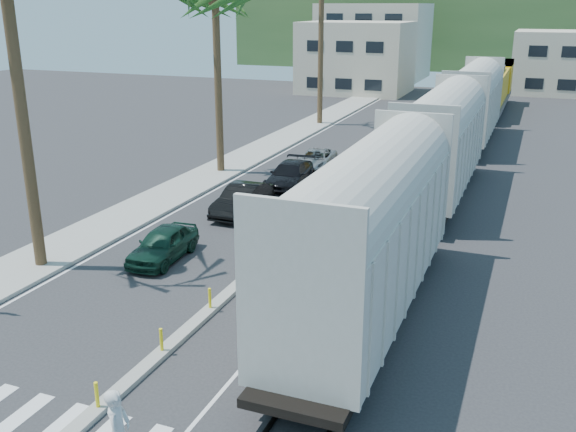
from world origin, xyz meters
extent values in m
plane|color=#28282B|center=(0.00, 0.00, 0.00)|extent=(140.00, 140.00, 0.00)
cube|color=gray|center=(-8.50, 25.00, 0.07)|extent=(3.00, 90.00, 0.15)
cube|color=black|center=(4.28, 28.00, 0.03)|extent=(0.12, 100.00, 0.06)
cube|color=black|center=(5.72, 28.00, 0.03)|extent=(0.12, 100.00, 0.06)
cube|color=gray|center=(0.00, 20.00, 0.07)|extent=(0.45, 60.00, 0.15)
cylinder|color=yellow|center=(0.00, -1.00, 0.50)|extent=(0.10, 0.10, 0.70)
cylinder|color=yellow|center=(0.00, 2.00, 0.50)|extent=(0.10, 0.10, 0.70)
cylinder|color=yellow|center=(0.00, 5.00, 0.50)|extent=(0.10, 0.10, 0.70)
cylinder|color=yellow|center=(0.00, 8.00, 0.50)|extent=(0.10, 0.10, 0.70)
cylinder|color=yellow|center=(0.00, 11.00, 0.50)|extent=(0.10, 0.10, 0.70)
cylinder|color=yellow|center=(0.00, 14.00, 0.50)|extent=(0.10, 0.10, 0.70)
cylinder|color=yellow|center=(0.00, 17.00, 0.50)|extent=(0.10, 0.10, 0.70)
cylinder|color=yellow|center=(0.00, 20.00, 0.50)|extent=(0.10, 0.10, 0.70)
cylinder|color=yellow|center=(0.00, 23.00, 0.50)|extent=(0.10, 0.10, 0.70)
cylinder|color=yellow|center=(0.00, 26.00, 0.50)|extent=(0.10, 0.10, 0.70)
cylinder|color=yellow|center=(0.00, 29.00, 0.50)|extent=(0.10, 0.10, 0.70)
cylinder|color=yellow|center=(0.00, 32.00, 0.50)|extent=(0.10, 0.10, 0.70)
cylinder|color=yellow|center=(0.00, 35.00, 0.50)|extent=(0.10, 0.10, 0.70)
cylinder|color=yellow|center=(0.00, 38.00, 0.50)|extent=(0.10, 0.10, 0.70)
cylinder|color=yellow|center=(0.00, 41.00, 0.50)|extent=(0.10, 0.10, 0.70)
cube|color=silver|center=(-6.80, 25.00, 0.00)|extent=(0.12, 90.00, 0.01)
cube|color=silver|center=(2.50, 25.00, 0.00)|extent=(0.12, 90.00, 0.01)
cube|color=#B1AEA2|center=(5.00, 6.43, 2.70)|extent=(3.00, 12.88, 3.40)
cylinder|color=#B1AEA2|center=(5.00, 6.43, 4.40)|extent=(2.90, 12.58, 2.90)
cube|color=black|center=(5.00, 6.43, 0.50)|extent=(2.60, 12.88, 1.00)
cube|color=#B1AEA2|center=(5.00, 21.43, 2.70)|extent=(3.00, 12.88, 3.40)
cylinder|color=#B1AEA2|center=(5.00, 21.43, 4.40)|extent=(2.90, 12.58, 2.90)
cube|color=black|center=(5.00, 21.43, 0.50)|extent=(2.60, 12.88, 1.00)
cube|color=#B1AEA2|center=(5.00, 36.43, 2.70)|extent=(3.00, 12.88, 3.40)
cylinder|color=#B1AEA2|center=(5.00, 36.43, 4.40)|extent=(2.90, 12.58, 2.90)
cube|color=black|center=(5.00, 36.43, 0.50)|extent=(2.60, 12.88, 1.00)
cube|color=#4C4C4F|center=(5.00, 52.43, 1.05)|extent=(3.00, 17.00, 0.50)
cube|color=#CA8F13|center=(5.00, 51.43, 2.60)|extent=(2.70, 12.24, 2.60)
cube|color=#CA8F13|center=(5.00, 58.21, 2.90)|extent=(3.00, 3.74, 3.20)
cube|color=black|center=(5.00, 52.43, 0.45)|extent=(2.60, 13.60, 0.90)
cylinder|color=brown|center=(-8.00, 6.00, 5.50)|extent=(0.44, 0.44, 11.00)
cylinder|color=brown|center=(-8.30, 22.00, 5.00)|extent=(0.44, 0.44, 10.00)
cylinder|color=brown|center=(-8.00, 40.00, 6.00)|extent=(0.44, 0.44, 12.00)
cube|color=#C4B49B|center=(-11.00, 62.00, 4.00)|extent=(12.00, 10.00, 8.00)
cube|color=#C4B49B|center=(-13.00, 78.00, 5.00)|extent=(14.00, 12.00, 10.00)
cube|color=#C4B49B|center=(12.00, 70.00, 3.50)|extent=(12.00, 10.00, 7.00)
cube|color=#385628|center=(0.00, 100.00, 6.00)|extent=(80.00, 20.00, 12.00)
imported|color=#103023|center=(-3.93, 8.42, 0.68)|extent=(2.04, 4.15, 1.35)
imported|color=black|center=(-3.52, 15.02, 0.73)|extent=(1.69, 4.47, 1.46)
imported|color=black|center=(-3.09, 20.30, 0.71)|extent=(2.68, 5.18, 1.42)
imported|color=#939598|center=(-3.17, 25.04, 0.59)|extent=(2.67, 4.60, 1.19)
imported|color=silver|center=(2.27, -3.12, 1.51)|extent=(0.96, 0.85, 1.92)
camera|label=1|loc=(9.54, -12.16, 9.80)|focal=40.00mm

